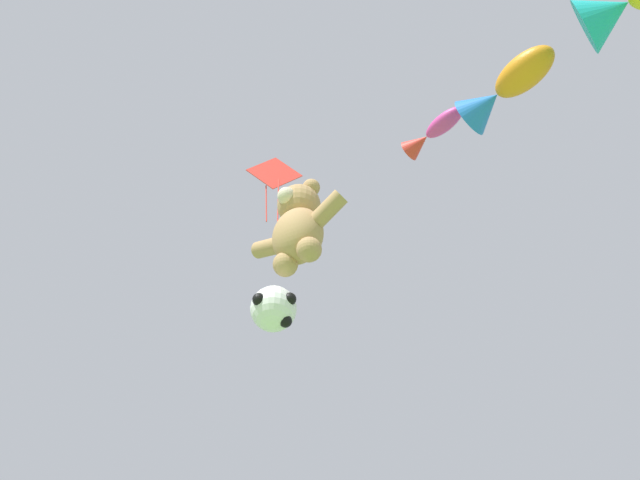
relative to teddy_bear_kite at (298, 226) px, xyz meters
name	(u,v)px	position (x,y,z in m)	size (l,w,h in m)	color
teddy_bear_kite	(298,226)	(0.00, 0.00, 0.00)	(2.31, 1.02, 2.34)	tan
soccer_ball_kite	(274,309)	(-0.60, 0.10, -1.81)	(0.93, 0.93, 0.86)	white
fish_kite_magenta	(431,133)	(2.33, 1.89, 3.38)	(1.65, 0.66, 0.53)	#E53F9E
fish_kite_tangerine	(503,89)	(4.29, 1.52, 2.64)	(2.28, 1.13, 0.93)	orange
diamond_kite	(274,177)	(-1.37, 0.57, 3.55)	(0.98, 1.04, 3.02)	red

